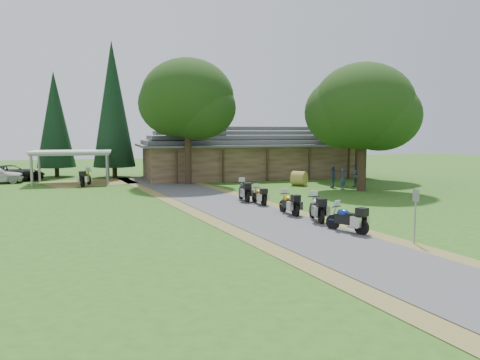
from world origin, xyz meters
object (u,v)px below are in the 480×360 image
object	(u,v)px
motorcycle_row_e	(244,190)
carport	(72,167)
motorcycle_row_d	(259,195)
hay_bale	(299,178)
car_dark_suv	(13,169)
motorcycle_row_a	(347,217)
motorcycle_row_b	(317,207)
motorcycle_row_c	(289,202)
lodge	(251,151)
motorcycle_carport_a	(86,177)

from	to	relation	value
motorcycle_row_e	carport	bearing A→B (deg)	40.67
motorcycle_row_d	hay_bale	size ratio (longest dim) A/B	1.46
hay_bale	car_dark_suv	bearing A→B (deg)	155.34
carport	motorcycle_row_a	xyz separation A→B (m)	(12.35, -23.95, -0.73)
motorcycle_row_b	motorcycle_row_c	xyz separation A→B (m)	(-0.58, 2.07, -0.05)
motorcycle_row_e	motorcycle_row_d	bearing A→B (deg)	-163.51
lodge	motorcycle_row_e	size ratio (longest dim) A/B	10.59
car_dark_suv	motorcycle_carport_a	size ratio (longest dim) A/B	2.72
hay_bale	motorcycle_row_c	bearing A→B (deg)	-116.11
carport	hay_bale	xyz separation A→B (m)	(17.60, -7.07, -0.79)
car_dark_suv	motorcycle_row_e	world-z (taller)	car_dark_suv
motorcycle_row_a	motorcycle_row_e	distance (m)	10.21
lodge	motorcycle_carport_a	size ratio (longest dim) A/B	10.36
lodge	motorcycle_row_a	bearing A→B (deg)	-98.89
car_dark_suv	motorcycle_carport_a	bearing A→B (deg)	-148.72
carport	motorcycle_row_b	distance (m)	24.54
hay_bale	motorcycle_row_e	bearing A→B (deg)	-134.85
carport	hay_bale	distance (m)	18.98
car_dark_suv	motorcycle_carport_a	world-z (taller)	car_dark_suv
car_dark_suv	hay_bale	bearing A→B (deg)	-131.11
lodge	motorcycle_row_a	size ratio (longest dim) A/B	11.22
carport	motorcycle_row_b	bearing A→B (deg)	-57.78
lodge	motorcycle_row_c	distance (m)	21.16
motorcycle_row_c	carport	bearing A→B (deg)	27.40
car_dark_suv	motorcycle_row_d	distance (m)	25.00
motorcycle_row_c	lodge	bearing A→B (deg)	-16.63
motorcycle_row_a	motorcycle_carport_a	world-z (taller)	motorcycle_carport_a
motorcycle_row_d	motorcycle_carport_a	xyz separation A→B (m)	(-10.13, 13.24, 0.12)
motorcycle_row_c	motorcycle_carport_a	distance (m)	19.89
lodge	motorcycle_carport_a	world-z (taller)	lodge
car_dark_suv	motorcycle_row_b	size ratio (longest dim) A/B	2.79
motorcycle_row_d	motorcycle_row_e	distance (m)	1.74
lodge	motorcycle_row_d	xyz separation A→B (m)	(-5.04, -16.92, -1.86)
carport	motorcycle_row_c	size ratio (longest dim) A/B	3.42
motorcycle_row_b	motorcycle_row_c	world-z (taller)	motorcycle_row_b
motorcycle_row_e	motorcycle_row_c	bearing A→B (deg)	-168.67
motorcycle_row_c	motorcycle_row_a	bearing A→B (deg)	-175.73
motorcycle_row_b	motorcycle_row_e	size ratio (longest dim) A/B	1.00
motorcycle_row_e	hay_bale	distance (m)	9.58
carport	motorcycle_carport_a	xyz separation A→B (m)	(1.13, -2.31, -0.67)
motorcycle_row_b	hay_bale	world-z (taller)	motorcycle_row_b
car_dark_suv	motorcycle_row_c	xyz separation A→B (m)	(16.76, -22.53, -0.44)
motorcycle_carport_a	motorcycle_row_d	bearing A→B (deg)	-126.59
motorcycle_row_d	car_dark_suv	bearing A→B (deg)	36.33
car_dark_suv	hay_bale	size ratio (longest dim) A/B	4.80
lodge	motorcycle_row_b	distance (m)	23.06
motorcycle_row_c	motorcycle_row_d	distance (m)	3.66
motorcycle_carport_a	lodge	bearing A→B (deg)	-60.37
motorcycle_row_d	motorcycle_row_e	size ratio (longest dim) A/B	0.85
motorcycle_row_c	motorcycle_row_d	size ratio (longest dim) A/B	1.09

